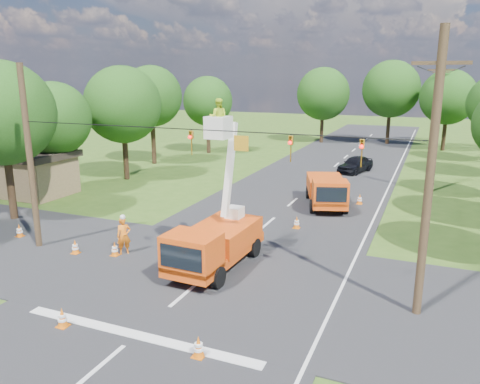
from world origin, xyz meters
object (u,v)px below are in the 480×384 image
at_px(pole_right_mid, 436,123).
at_px(distant_car, 355,164).
at_px(traffic_cone_2, 297,222).
at_px(traffic_cone_6, 360,199).
at_px(pole_right_far, 437,107).
at_px(traffic_cone_3, 115,249).
at_px(tree_left_b, 2,113).
at_px(bucket_truck, 215,235).
at_px(tree_left_d, 123,105).
at_px(tree_left_c, 54,119).
at_px(shed, 33,173).
at_px(traffic_cone_1, 198,347).
at_px(traffic_cone_4, 75,247).
at_px(pole_left, 30,159).
at_px(traffic_cone_5, 19,231).
at_px(tree_far_b, 391,89).
at_px(tree_far_a, 323,94).
at_px(traffic_cone_0, 62,318).
at_px(tree_far_c, 448,97).
at_px(pole_right_near, 430,176).
at_px(ground_worker, 124,236).
at_px(tree_left_f, 208,101).
at_px(tree_left_e, 152,96).
at_px(second_truck, 327,190).

bearing_deg(pole_right_mid, distant_car, 140.48).
relative_size(distant_car, traffic_cone_2, 6.09).
bearing_deg(traffic_cone_6, pole_right_far, 80.62).
xyz_separation_m(traffic_cone_3, tree_left_b, (-9.39, 2.62, 5.95)).
bearing_deg(bucket_truck, tree_left_d, 138.99).
bearing_deg(tree_left_c, pole_right_far, 51.12).
bearing_deg(tree_left_c, shed, -146.31).
height_order(traffic_cone_1, traffic_cone_4, same).
distance_m(pole_left, tree_left_b, 6.10).
distance_m(traffic_cone_5, pole_left, 4.66).
bearing_deg(traffic_cone_3, distant_car, 73.57).
bearing_deg(traffic_cone_4, tree_far_b, 77.46).
distance_m(traffic_cone_4, tree_far_a, 43.58).
distance_m(traffic_cone_0, traffic_cone_1, 5.14).
bearing_deg(pole_left, traffic_cone_2, 34.52).
bearing_deg(tree_far_c, traffic_cone_5, -116.96).
bearing_deg(tree_far_c, pole_right_near, -91.36).
height_order(ground_worker, tree_left_c, tree_left_c).
relative_size(traffic_cone_6, tree_far_b, 0.07).
xyz_separation_m(traffic_cone_6, tree_left_f, (-19.06, 15.64, 5.33)).
xyz_separation_m(pole_right_near, pole_right_mid, (0.00, 20.00, 0.00)).
bearing_deg(ground_worker, traffic_cone_5, 135.18).
xyz_separation_m(pole_right_far, shed, (-26.50, -32.00, -3.49)).
relative_size(pole_right_near, tree_far_a, 1.05).
xyz_separation_m(tree_left_e, tree_far_c, (26.30, 20.00, -0.43)).
xyz_separation_m(ground_worker, traffic_cone_3, (-0.27, -0.40, -0.56)).
bearing_deg(pole_right_mid, traffic_cone_5, -135.99).
height_order(ground_worker, tree_left_f, tree_left_f).
bearing_deg(tree_left_d, tree_left_f, 89.24).
bearing_deg(tree_left_c, tree_left_d, 75.96).
height_order(second_truck, pole_right_mid, pole_right_mid).
bearing_deg(tree_left_f, tree_far_c, 26.28).
bearing_deg(traffic_cone_5, pole_left, -17.92).
relative_size(traffic_cone_6, tree_left_d, 0.08).
relative_size(second_truck, tree_left_b, 0.66).
height_order(bucket_truck, traffic_cone_0, bucket_truck).
bearing_deg(tree_left_f, traffic_cone_3, -71.88).
relative_size(distant_car, pole_right_near, 0.43).
bearing_deg(tree_far_c, tree_left_b, -121.61).
bearing_deg(traffic_cone_5, tree_far_b, 71.86).
height_order(traffic_cone_1, tree_left_c, tree_left_c).
bearing_deg(bucket_truck, tree_left_b, 174.02).
bearing_deg(traffic_cone_5, traffic_cone_0, -35.64).
bearing_deg(tree_far_b, traffic_cone_4, -102.54).
distance_m(second_truck, tree_left_f, 24.60).
distance_m(pole_right_near, tree_far_a, 45.08).
bearing_deg(pole_right_far, tree_far_b, 137.73).
relative_size(traffic_cone_5, traffic_cone_6, 1.00).
relative_size(ground_worker, shed, 0.34).
distance_m(distant_car, traffic_cone_3, 25.87).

